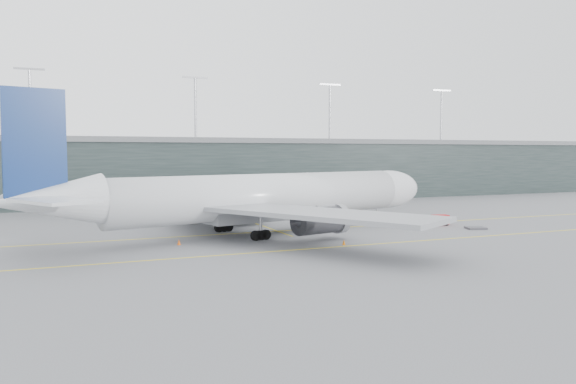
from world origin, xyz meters
name	(u,v)px	position (x,y,z in m)	size (l,w,h in m)	color
ground	(237,230)	(0.00, 0.00, 0.00)	(320.00, 320.00, 0.00)	#5D5C62
taxiline_a	(246,233)	(0.00, -4.00, 0.01)	(160.00, 0.25, 0.02)	yellow
taxiline_b	(287,250)	(0.00, -20.00, 0.01)	(160.00, 0.25, 0.02)	yellow
taxiline_lead_main	(231,215)	(5.00, 20.00, 0.01)	(0.25, 60.00, 0.02)	yellow
terminal	(167,170)	(0.00, 58.00, 7.62)	(240.00, 36.00, 29.00)	black
main_aircraft	(263,197)	(2.13, -5.51, 5.33)	(67.00, 61.82, 18.98)	silver
jet_bridge	(338,189)	(28.43, 21.33, 4.28)	(14.31, 43.20, 5.72)	#29292D
gse_cart	(440,220)	(31.93, -7.85, 0.95)	(2.72, 1.98, 1.70)	red
baggage_dolly	(476,228)	(34.15, -13.60, 0.17)	(2.85, 2.28, 0.28)	#3B3A40
uld_a	(194,218)	(-4.47, 9.60, 1.00)	(2.34, 2.00, 1.89)	#35353A
uld_b	(203,216)	(-2.35, 12.34, 0.83)	(2.14, 1.96, 1.58)	#35353A
uld_c	(219,217)	(-0.27, 9.62, 0.84)	(2.15, 1.95, 1.60)	#35353A
cone_nose	(437,223)	(31.54, -7.47, 0.35)	(0.44, 0.44, 0.69)	#ED3E0D
cone_wing_stbd	(344,242)	(8.20, -19.07, 0.35)	(0.44, 0.44, 0.70)	orange
cone_wing_port	(273,216)	(10.62, 12.34, 0.34)	(0.42, 0.42, 0.67)	orange
cone_tail	(179,242)	(-11.24, -10.97, 0.37)	(0.46, 0.46, 0.74)	#E3550C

